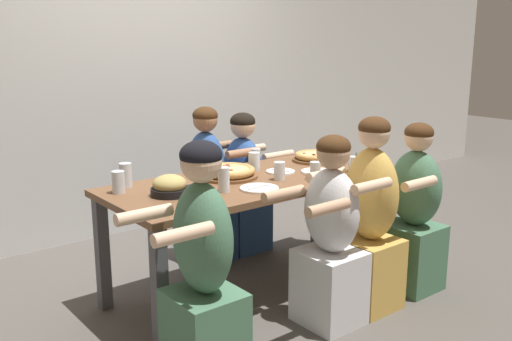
{
  "coord_description": "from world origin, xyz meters",
  "views": [
    {
      "loc": [
        -2.18,
        -2.74,
        1.6
      ],
      "look_at": [
        0.0,
        0.0,
        0.79
      ],
      "focal_mm": 40.0,
      "sensor_mm": 36.0,
      "label": 1
    }
  ],
  "objects_px": {
    "empty_plate_b": "(259,188)",
    "diner_far_midright": "(243,188)",
    "diner_near_midright": "(369,223)",
    "diner_near_right": "(413,215)",
    "diner_near_left": "(203,273)",
    "empty_plate_c": "(317,172)",
    "skillet_bowl": "(170,186)",
    "drinking_glass_e": "(254,161)",
    "pizza_board_main": "(315,157)",
    "empty_plate_a": "(281,171)",
    "cocktail_glass_blue": "(354,165)",
    "drinking_glass_c": "(118,183)",
    "drinking_glass_d": "(374,160)",
    "diner_far_center": "(207,192)",
    "drinking_glass_f": "(315,172)",
    "pizza_board_second": "(228,172)",
    "drinking_glass_a": "(224,180)",
    "drinking_glass_b": "(280,171)",
    "diner_near_center": "(330,240)",
    "drinking_glass_h": "(256,158)",
    "drinking_glass_g": "(126,175)"
  },
  "relations": [
    {
      "from": "empty_plate_b",
      "to": "diner_far_midright",
      "type": "xyz_separation_m",
      "value": [
        0.53,
        0.85,
        -0.26
      ]
    },
    {
      "from": "diner_near_midright",
      "to": "diner_near_right",
      "type": "distance_m",
      "value": 0.43
    },
    {
      "from": "diner_near_left",
      "to": "empty_plate_c",
      "type": "bearing_deg",
      "value": -67.84
    },
    {
      "from": "skillet_bowl",
      "to": "drinking_glass_e",
      "type": "xyz_separation_m",
      "value": [
        0.76,
        0.19,
        0.01
      ]
    },
    {
      "from": "diner_near_left",
      "to": "pizza_board_main",
      "type": "bearing_deg",
      "value": -62.45
    },
    {
      "from": "drinking_glass_e",
      "to": "empty_plate_b",
      "type": "bearing_deg",
      "value": -124.94
    },
    {
      "from": "empty_plate_a",
      "to": "drinking_glass_e",
      "type": "height_order",
      "value": "drinking_glass_e"
    },
    {
      "from": "cocktail_glass_blue",
      "to": "drinking_glass_c",
      "type": "height_order",
      "value": "same"
    },
    {
      "from": "skillet_bowl",
      "to": "drinking_glass_d",
      "type": "relative_size",
      "value": 2.72
    },
    {
      "from": "drinking_glass_e",
      "to": "diner_far_center",
      "type": "bearing_deg",
      "value": 100.77
    },
    {
      "from": "pizza_board_main",
      "to": "drinking_glass_f",
      "type": "relative_size",
      "value": 2.8
    },
    {
      "from": "empty_plate_c",
      "to": "drinking_glass_f",
      "type": "xyz_separation_m",
      "value": [
        -0.15,
        -0.14,
        0.04
      ]
    },
    {
      "from": "empty_plate_c",
      "to": "diner_near_right",
      "type": "height_order",
      "value": "diner_near_right"
    },
    {
      "from": "pizza_board_main",
      "to": "skillet_bowl",
      "type": "bearing_deg",
      "value": -173.2
    },
    {
      "from": "pizza_board_second",
      "to": "drinking_glass_c",
      "type": "distance_m",
      "value": 0.72
    },
    {
      "from": "drinking_glass_a",
      "to": "drinking_glass_b",
      "type": "relative_size",
      "value": 1.27
    },
    {
      "from": "diner_near_midright",
      "to": "diner_near_left",
      "type": "xyz_separation_m",
      "value": [
        -1.19,
        0.0,
        0.0
      ]
    },
    {
      "from": "drinking_glass_a",
      "to": "diner_near_center",
      "type": "relative_size",
      "value": 0.13
    },
    {
      "from": "diner_near_midright",
      "to": "diner_near_center",
      "type": "xyz_separation_m",
      "value": [
        -0.33,
        0.0,
        -0.03
      ]
    },
    {
      "from": "drinking_glass_a",
      "to": "empty_plate_c",
      "type": "bearing_deg",
      "value": 1.29
    },
    {
      "from": "skillet_bowl",
      "to": "empty_plate_c",
      "type": "height_order",
      "value": "skillet_bowl"
    },
    {
      "from": "drinking_glass_b",
      "to": "drinking_glass_f",
      "type": "xyz_separation_m",
      "value": [
        0.17,
        -0.14,
        -0.01
      ]
    },
    {
      "from": "empty_plate_c",
      "to": "diner_far_midright",
      "type": "height_order",
      "value": "diner_far_midright"
    },
    {
      "from": "pizza_board_main",
      "to": "empty_plate_c",
      "type": "xyz_separation_m",
      "value": [
        -0.24,
        -0.27,
        -0.03
      ]
    },
    {
      "from": "diner_near_left",
      "to": "drinking_glass_e",
      "type": "bearing_deg",
      "value": -49.55
    },
    {
      "from": "pizza_board_main",
      "to": "drinking_glass_h",
      "type": "bearing_deg",
      "value": 166.63
    },
    {
      "from": "diner_near_right",
      "to": "pizza_board_second",
      "type": "bearing_deg",
      "value": 50.61
    },
    {
      "from": "pizza_board_main",
      "to": "drinking_glass_g",
      "type": "bearing_deg",
      "value": 173.23
    },
    {
      "from": "cocktail_glass_blue",
      "to": "drinking_glass_h",
      "type": "relative_size",
      "value": 1.0
    },
    {
      "from": "drinking_glass_f",
      "to": "diner_near_midright",
      "type": "height_order",
      "value": "diner_near_midright"
    },
    {
      "from": "pizza_board_main",
      "to": "diner_near_midright",
      "type": "height_order",
      "value": "diner_near_midright"
    },
    {
      "from": "drinking_glass_b",
      "to": "drinking_glass_d",
      "type": "bearing_deg",
      "value": -11.8
    },
    {
      "from": "empty_plate_c",
      "to": "drinking_glass_e",
      "type": "relative_size",
      "value": 1.69
    },
    {
      "from": "drinking_glass_f",
      "to": "diner_near_midright",
      "type": "xyz_separation_m",
      "value": [
        0.1,
        -0.36,
        -0.26
      ]
    },
    {
      "from": "drinking_glass_d",
      "to": "diner_near_right",
      "type": "bearing_deg",
      "value": -92.37
    },
    {
      "from": "pizza_board_main",
      "to": "empty_plate_a",
      "type": "height_order",
      "value": "pizza_board_main"
    },
    {
      "from": "cocktail_glass_blue",
      "to": "drinking_glass_g",
      "type": "xyz_separation_m",
      "value": [
        -1.36,
        0.57,
        0.03
      ]
    },
    {
      "from": "diner_near_center",
      "to": "diner_near_right",
      "type": "bearing_deg",
      "value": -90.0
    },
    {
      "from": "drinking_glass_a",
      "to": "drinking_glass_d",
      "type": "bearing_deg",
      "value": -6.51
    },
    {
      "from": "skillet_bowl",
      "to": "drinking_glass_a",
      "type": "relative_size",
      "value": 2.17
    },
    {
      "from": "empty_plate_c",
      "to": "diner_near_left",
      "type": "distance_m",
      "value": 1.35
    },
    {
      "from": "drinking_glass_b",
      "to": "drinking_glass_h",
      "type": "height_order",
      "value": "drinking_glass_h"
    },
    {
      "from": "empty_plate_a",
      "to": "diner_near_left",
      "type": "height_order",
      "value": "diner_near_left"
    },
    {
      "from": "skillet_bowl",
      "to": "empty_plate_a",
      "type": "bearing_deg",
      "value": 2.36
    },
    {
      "from": "cocktail_glass_blue",
      "to": "empty_plate_a",
      "type": "bearing_deg",
      "value": 144.01
    },
    {
      "from": "drinking_glass_f",
      "to": "diner_near_center",
      "type": "bearing_deg",
      "value": -122.17
    },
    {
      "from": "empty_plate_a",
      "to": "drinking_glass_g",
      "type": "xyz_separation_m",
      "value": [
        -0.97,
        0.28,
        0.07
      ]
    },
    {
      "from": "empty_plate_a",
      "to": "pizza_board_second",
      "type": "bearing_deg",
      "value": 163.72
    },
    {
      "from": "drinking_glass_b",
      "to": "drinking_glass_g",
      "type": "height_order",
      "value": "drinking_glass_g"
    },
    {
      "from": "diner_far_center",
      "to": "drinking_glass_g",
      "type": "bearing_deg",
      "value": -67.83
    }
  ]
}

